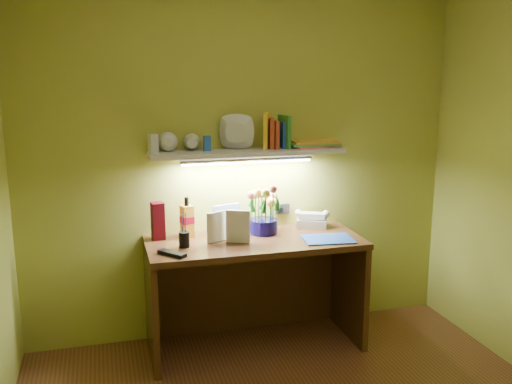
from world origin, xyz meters
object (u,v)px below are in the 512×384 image
telephone (312,218)px  desk_clock (321,221)px  whisky_bottle (187,217)px  desk (255,294)px  flower_bouquet (264,209)px

telephone → desk_clock: size_ratio=2.82×
whisky_bottle → desk_clock: bearing=0.9°
telephone → whisky_bottle: (-0.88, -0.01, 0.07)m
telephone → whisky_bottle: whisky_bottle is taller
telephone → whisky_bottle: bearing=-156.4°
desk → flower_bouquet: 0.57m
desk → telephone: telephone is taller
flower_bouquet → desk_clock: flower_bouquet is taller
desk → desk_clock: (0.54, 0.20, 0.41)m
whisky_bottle → telephone: bearing=0.4°
telephone → desk: bearing=-134.8°
flower_bouquet → whisky_bottle: 0.51m
desk → telephone: 0.67m
flower_bouquet → telephone: bearing=8.8°
desk → flower_bouquet: flower_bouquet is taller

